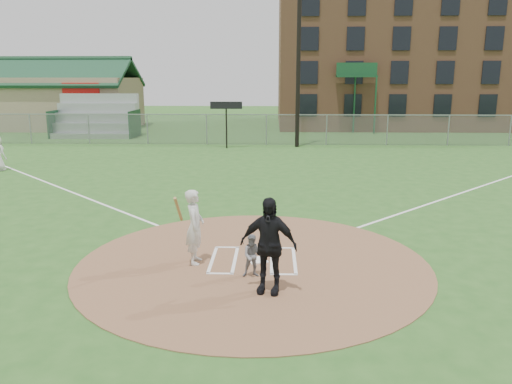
{
  "coord_description": "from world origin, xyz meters",
  "views": [
    {
      "loc": [
        0.46,
        -11.32,
        4.34
      ],
      "look_at": [
        0.0,
        2.0,
        1.3
      ],
      "focal_mm": 35.0,
      "sensor_mm": 36.0,
      "label": 1
    }
  ],
  "objects_px": {
    "umpire": "(268,245)",
    "batter_at_plate": "(195,227)",
    "catcher": "(253,256)",
    "home_plate": "(257,260)"
  },
  "relations": [
    {
      "from": "home_plate",
      "to": "batter_at_plate",
      "type": "relative_size",
      "value": 0.24
    },
    {
      "from": "catcher",
      "to": "batter_at_plate",
      "type": "bearing_deg",
      "value": 145.26
    },
    {
      "from": "home_plate",
      "to": "catcher",
      "type": "height_order",
      "value": "catcher"
    },
    {
      "from": "umpire",
      "to": "catcher",
      "type": "bearing_deg",
      "value": 126.31
    },
    {
      "from": "home_plate",
      "to": "catcher",
      "type": "distance_m",
      "value": 1.08
    },
    {
      "from": "catcher",
      "to": "umpire",
      "type": "distance_m",
      "value": 1.02
    },
    {
      "from": "umpire",
      "to": "batter_at_plate",
      "type": "xyz_separation_m",
      "value": [
        -1.76,
        1.61,
        -0.11
      ]
    },
    {
      "from": "catcher",
      "to": "umpire",
      "type": "bearing_deg",
      "value": -71.57
    },
    {
      "from": "umpire",
      "to": "batter_at_plate",
      "type": "height_order",
      "value": "umpire"
    },
    {
      "from": "home_plate",
      "to": "umpire",
      "type": "height_order",
      "value": "umpire"
    }
  ]
}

